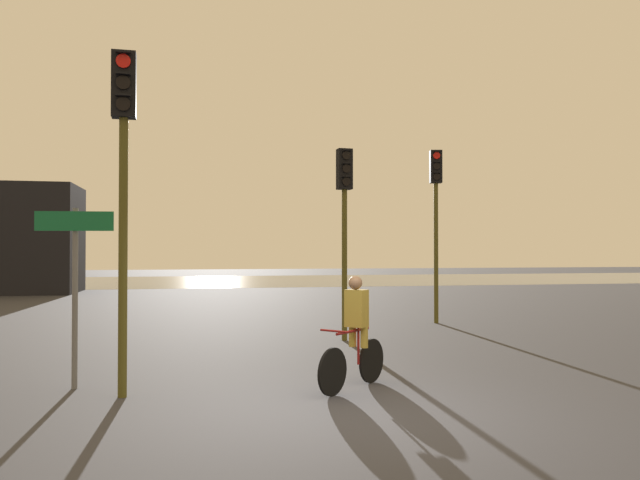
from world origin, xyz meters
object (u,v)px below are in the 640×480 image
Objects in this scene: traffic_light_far_right at (436,203)px; traffic_light_near_left at (124,158)px; traffic_light_center at (345,207)px; cyclist at (355,331)px; direction_sign_post at (75,271)px.

traffic_light_near_left is at bearing 55.48° from traffic_light_far_right.
traffic_light_center is 2.62× the size of cyclist.
traffic_light_center is at bearing -134.69° from traffic_light_near_left.
direction_sign_post is 1.60× the size of cyclist.
cyclist is at bearing 71.33° from traffic_light_far_right.
cyclist is at bearing 73.00° from traffic_light_center.
traffic_light_far_right is at bearing -145.27° from traffic_light_center.
traffic_light_center is 1.63× the size of direction_sign_post.
traffic_light_near_left is 1.84m from direction_sign_post.
traffic_light_near_left reaches higher than cyclist.
traffic_light_far_right is 2.93× the size of cyclist.
traffic_light_near_left is 10.45m from traffic_light_far_right.
traffic_light_near_left is 2.90× the size of cyclist.
traffic_light_center is at bearing 50.97° from traffic_light_far_right.
traffic_light_center reaches higher than cyclist.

